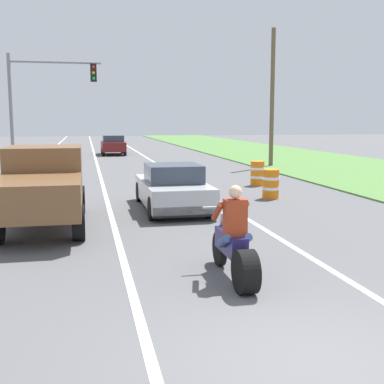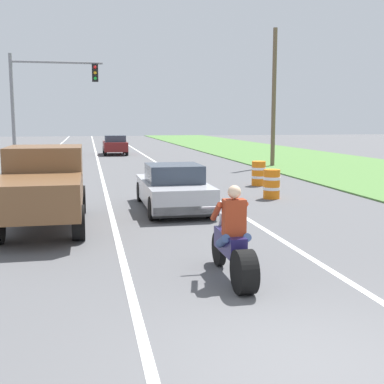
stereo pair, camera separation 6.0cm
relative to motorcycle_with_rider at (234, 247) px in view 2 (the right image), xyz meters
The scene contains 13 objects.
ground_plane 3.00m from the motorcycle_with_rider, 88.51° to the right, with size 160.00×160.00×0.00m, color #565659.
lane_stripe_left_solid 17.88m from the motorcycle_with_rider, 107.33° to the left, with size 0.14×120.00×0.01m, color white.
lane_stripe_right_solid 17.17m from the motorcycle_with_rider, 83.72° to the left, with size 0.14×120.00×0.01m, color white.
lane_stripe_centre_dashed 17.16m from the motorcycle_with_rider, 95.77° to the left, with size 0.14×120.00×0.01m, color white.
grass_verge_right 20.86m from the motorcycle_with_rider, 54.89° to the left, with size 10.00×120.00×0.06m, color #517F3D.
motorcycle_with_rider is the anchor object (origin of this frame).
sports_car_silver 6.91m from the motorcycle_with_rider, 88.72° to the left, with size 1.84×4.30×1.37m.
pickup_truck_left_lane_brown 6.17m from the motorcycle_with_rider, 124.05° to the left, with size 2.02×4.80×1.98m.
traffic_light_mast_near 20.24m from the motorcycle_with_rider, 103.34° to the left, with size 4.68×0.34×6.00m.
utility_pole_roadside 21.29m from the motorcycle_with_rider, 67.46° to the left, with size 0.24×0.24×7.74m, color brown.
construction_barrel_nearest 9.09m from the motorcycle_with_rider, 65.35° to the left, with size 0.58×0.58×1.00m.
construction_barrel_mid 12.45m from the motorcycle_with_rider, 68.85° to the left, with size 0.58×0.58×1.00m.
distant_car_far_ahead 31.39m from the motorcycle_with_rider, 90.53° to the left, with size 1.80×4.00×1.50m.
Camera 2 is at (-2.38, -4.78, 2.67)m, focal length 46.67 mm.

